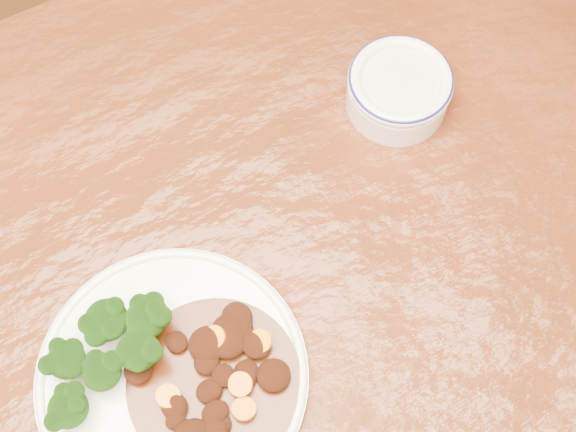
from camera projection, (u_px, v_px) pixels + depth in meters
dining_table at (178, 383)px, 0.82m from camera, size 1.56×1.00×0.75m
dinner_plate at (172, 377)px, 0.74m from camera, size 0.25×0.25×0.02m
broccoli_florets at (108, 351)px, 0.72m from camera, size 0.13×0.09×0.04m
mince_stew at (218, 375)px, 0.72m from camera, size 0.16×0.16×0.03m
dip_bowl at (399, 89)px, 0.84m from camera, size 0.11×0.11×0.05m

